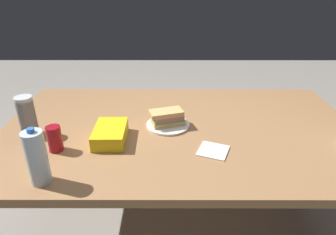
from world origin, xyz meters
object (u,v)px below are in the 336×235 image
Objects in this scene: sandwich at (167,117)px; water_bottle_tall at (37,158)px; dining_table at (179,140)px; soda_can_red at (55,139)px; plastic_cup_stack at (27,116)px; paper_plate at (168,125)px; chip_bag at (110,134)px.

water_bottle_tall is at bearing 43.37° from sandwich.
sandwich is at bearing -12.97° from dining_table.
soda_can_red is 0.24m from plastic_cup_stack.
sandwich is at bearing -155.22° from soda_can_red.
water_bottle_tall reaches higher than sandwich.
water_bottle_tall is (0.56, 0.45, 0.19)m from dining_table.
dining_table is at bearing 163.84° from paper_plate.
soda_can_red is (0.51, 0.24, 0.01)m from sandwich.
dining_table is 0.10m from paper_plate.
soda_can_red is (0.58, 0.22, 0.14)m from dining_table.
soda_can_red is at bearing 24.78° from sandwich.
sandwich reaches higher than chip_bag.
paper_plate is 1.88× the size of soda_can_red.
paper_plate is at bearing -172.89° from plastic_cup_stack.
paper_plate is 0.71m from plastic_cup_stack.
paper_plate is 1.16× the size of sandwich.
plastic_cup_stack reaches higher than dining_table.
plastic_cup_stack is at bearing 7.11° from paper_plate.
dining_table is 7.84× the size of water_bottle_tall.
soda_can_red is at bearing -69.43° from chip_bag.
dining_table is 0.74m from water_bottle_tall.
paper_plate is at bearing -136.62° from water_bottle_tall.
plastic_cup_stack is at bearing -98.97° from chip_bag.
plastic_cup_stack is (0.42, -0.06, 0.07)m from chip_bag.
plastic_cup_stack is at bearing 5.24° from dining_table.
sandwich reaches higher than paper_plate.
water_bottle_tall is 0.43m from plastic_cup_stack.
soda_can_red reaches higher than dining_table.
sandwich is 0.86× the size of chip_bag.
sandwich is (0.00, 0.00, 0.05)m from paper_plate.
chip_bag is (0.28, 0.15, -0.02)m from sandwich.
chip_bag is at bearing 171.64° from plastic_cup_stack.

